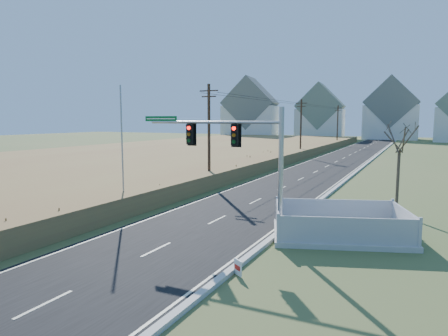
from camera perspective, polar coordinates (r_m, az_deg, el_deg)
ground at (r=20.23m, az=-6.26°, el=-10.04°), size 260.00×260.00×0.00m
road at (r=67.35m, az=17.31°, el=1.65°), size 8.00×180.00×0.06m
curb at (r=66.82m, az=20.83°, el=1.52°), size 0.30×180.00×0.18m
reed_marsh at (r=66.20m, az=-5.13°, el=2.39°), size 38.00×110.00×1.30m
utility_pole_near at (r=35.60m, az=-2.16°, el=5.00°), size 1.80×0.26×9.00m
utility_pole_mid at (r=63.59m, az=10.92°, el=5.74°), size 1.80×0.26×9.00m
utility_pole_far at (r=92.84m, az=15.91°, el=5.95°), size 1.80×0.26×9.00m
condo_nw at (r=125.98m, az=3.76°, el=7.77°), size 17.69×13.38×19.05m
condo_nnw at (r=127.49m, az=13.56°, el=7.24°), size 14.93×11.17×17.03m
condo_n at (r=128.56m, az=22.77°, el=7.19°), size 15.27×10.20×18.54m
traffic_signal_mast at (r=19.89m, az=3.11°, el=1.63°), size 8.17×0.56×6.50m
fence_enclosure at (r=21.26m, az=16.16°, el=-8.62°), size 7.66×6.39×1.50m
open_sign at (r=15.58m, az=1.99°, el=-14.01°), size 0.43×0.32×0.61m
flagpole at (r=26.26m, az=-14.29°, el=0.86°), size 0.36×0.36×8.04m
bare_tree at (r=26.77m, az=23.86°, el=4.22°), size 2.29×2.29×6.08m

